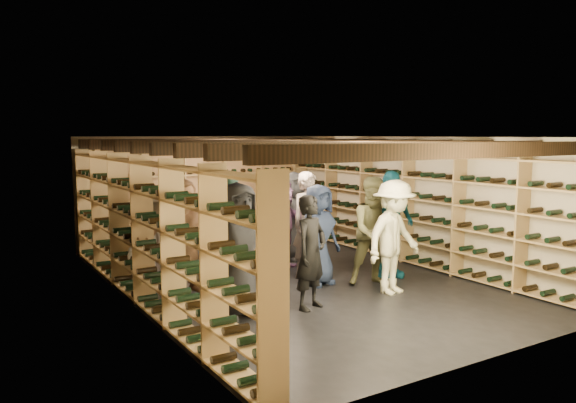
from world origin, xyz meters
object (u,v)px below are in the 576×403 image
Objects in this scene: person_4 at (389,224)px; person_9 at (158,237)px; person_0 at (238,250)px; person_3 at (394,237)px; person_12 at (294,216)px; person_11 at (282,224)px; person_6 at (318,235)px; person_5 at (182,235)px; person_7 at (309,224)px; crate_stack_left at (241,253)px; person_1 at (311,252)px; person_2 at (375,231)px; person_10 at (229,226)px; crate_stack_right at (258,245)px; crate_loose at (233,254)px.

person_9 is at bearing 155.55° from person_4.
person_0 is 1.04× the size of person_3.
person_12 is at bearing 43.65° from person_0.
person_6 is at bearing -116.80° from person_11.
person_5 reaches higher than person_11.
person_11 is (-0.64, 2.28, -0.06)m from person_3.
person_7 is 1.10× the size of person_11.
person_9 is at bearing -179.53° from person_12.
person_5 is (-1.54, -1.07, 0.64)m from crate_stack_left.
person_0 is 1.01× the size of person_5.
person_9 is 2.95m from person_12.
person_0 is 2.11m from person_9.
person_12 is at bearing 39.82° from person_1.
person_3 is 0.96× the size of person_4.
person_0 is 1.03× the size of person_2.
person_2 is 2.45m from person_10.
person_4 reaches higher than person_0.
person_5 reaches higher than person_10.
person_6 is 2.58m from person_9.
person_2 is at bearing -91.70° from person_11.
person_11 is (-0.12, 0.72, -0.09)m from person_7.
crate_stack_right is 0.33× the size of person_1.
crate_stack_right is at bearing 34.86° from person_10.
person_7 is 0.73m from person_11.
person_10 is at bearing 117.59° from person_3.
crate_loose is at bearing 118.92° from person_4.
crate_stack_left is 0.98× the size of crate_stack_right.
person_0 is 2.65m from person_2.
person_3 is at bearing -74.03° from crate_loose.
person_4 is at bearing -75.25° from person_11.
crate_stack_right is at bearing 107.34° from person_4.
person_11 is at bearing 97.99° from person_7.
person_0 is 2.02m from person_6.
person_4 is at bearing 7.61° from person_0.
person_4 is at bearing -2.75° from person_1.
person_1 is 0.90× the size of person_10.
person_2 is at bearing -32.92° from person_9.
person_11 is (0.87, 2.25, 0.02)m from person_1.
person_7 is (-0.52, 1.56, 0.03)m from person_3.
crate_loose is (-0.64, -0.13, -0.08)m from crate_stack_right.
person_1 is 1.30m from person_6.
crate_loose is at bearing 86.99° from person_6.
person_11 is (2.10, 0.54, -0.08)m from person_5.
person_0 reaches higher than person_9.
person_10 is (1.20, -0.13, 0.09)m from person_9.
person_12 is (0.66, 1.78, 0.04)m from person_6.
crate_loose is 2.63m from person_5.
person_5 is at bearing 174.08° from person_7.
person_5 is 1.01× the size of person_10.
person_12 is at bearing 7.67° from person_10.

